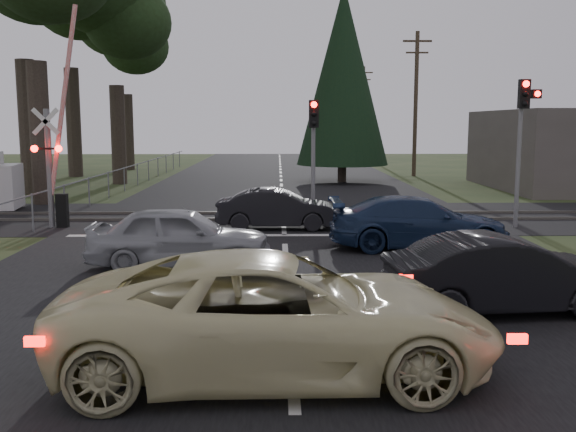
{
  "coord_description": "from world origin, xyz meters",
  "views": [
    {
      "loc": [
        -0.19,
        -10.78,
        3.35
      ],
      "look_at": [
        0.03,
        3.33,
        1.3
      ],
      "focal_mm": 40.0,
      "sensor_mm": 36.0,
      "label": 1
    }
  ],
  "objects_px": {
    "cream_coupe": "(278,315)",
    "dark_hatchback": "(504,275)",
    "utility_pole_mid": "(416,101)",
    "dark_car_far": "(278,209)",
    "blue_sedan": "(418,223)",
    "crossing_signal": "(56,164)",
    "traffic_signal_center": "(314,140)",
    "silver_car": "(180,237)",
    "utility_pole_far": "(363,110)",
    "traffic_signal_right": "(523,124)"
  },
  "relations": [
    {
      "from": "crossing_signal",
      "to": "blue_sedan",
      "type": "bearing_deg",
      "value": -18.37
    },
    {
      "from": "traffic_signal_right",
      "to": "traffic_signal_center",
      "type": "height_order",
      "value": "traffic_signal_right"
    },
    {
      "from": "blue_sedan",
      "to": "dark_car_far",
      "type": "relative_size",
      "value": 1.24
    },
    {
      "from": "utility_pole_mid",
      "to": "dark_hatchback",
      "type": "distance_m",
      "value": 30.41
    },
    {
      "from": "dark_hatchback",
      "to": "dark_car_far",
      "type": "height_order",
      "value": "dark_hatchback"
    },
    {
      "from": "utility_pole_far",
      "to": "utility_pole_mid",
      "type": "bearing_deg",
      "value": -90.0
    },
    {
      "from": "traffic_signal_right",
      "to": "blue_sedan",
      "type": "relative_size",
      "value": 0.98
    },
    {
      "from": "utility_pole_mid",
      "to": "cream_coupe",
      "type": "height_order",
      "value": "utility_pole_mid"
    },
    {
      "from": "traffic_signal_right",
      "to": "utility_pole_mid",
      "type": "bearing_deg",
      "value": 87.34
    },
    {
      "from": "blue_sedan",
      "to": "silver_car",
      "type": "bearing_deg",
      "value": 110.1
    },
    {
      "from": "cream_coupe",
      "to": "crossing_signal",
      "type": "bearing_deg",
      "value": 28.24
    },
    {
      "from": "crossing_signal",
      "to": "utility_pole_mid",
      "type": "height_order",
      "value": "utility_pole_mid"
    },
    {
      "from": "dark_hatchback",
      "to": "utility_pole_far",
      "type": "bearing_deg",
      "value": -10.8
    },
    {
      "from": "crossing_signal",
      "to": "dark_car_far",
      "type": "distance_m",
      "value": 7.22
    },
    {
      "from": "silver_car",
      "to": "dark_hatchback",
      "type": "bearing_deg",
      "value": -122.63
    },
    {
      "from": "cream_coupe",
      "to": "utility_pole_mid",
      "type": "bearing_deg",
      "value": -16.63
    },
    {
      "from": "silver_car",
      "to": "dark_car_far",
      "type": "relative_size",
      "value": 1.09
    },
    {
      "from": "cream_coupe",
      "to": "silver_car",
      "type": "height_order",
      "value": "cream_coupe"
    },
    {
      "from": "cream_coupe",
      "to": "silver_car",
      "type": "bearing_deg",
      "value": 17.72
    },
    {
      "from": "traffic_signal_right",
      "to": "utility_pole_far",
      "type": "height_order",
      "value": "utility_pole_far"
    },
    {
      "from": "traffic_signal_right",
      "to": "dark_hatchback",
      "type": "xyz_separation_m",
      "value": [
        -3.73,
        -9.25,
        -2.63
      ]
    },
    {
      "from": "traffic_signal_center",
      "to": "dark_car_far",
      "type": "bearing_deg",
      "value": -134.38
    },
    {
      "from": "traffic_signal_center",
      "to": "dark_car_far",
      "type": "xyz_separation_m",
      "value": [
        -1.2,
        -1.23,
        -2.17
      ]
    },
    {
      "from": "crossing_signal",
      "to": "utility_pole_mid",
      "type": "distance_m",
      "value": 25.78
    },
    {
      "from": "utility_pole_mid",
      "to": "dark_car_far",
      "type": "distance_m",
      "value": 22.69
    },
    {
      "from": "dark_car_far",
      "to": "crossing_signal",
      "type": "bearing_deg",
      "value": 88.84
    },
    {
      "from": "traffic_signal_right",
      "to": "utility_pole_mid",
      "type": "relative_size",
      "value": 0.52
    },
    {
      "from": "utility_pole_mid",
      "to": "silver_car",
      "type": "xyz_separation_m",
      "value": [
        -10.98,
        -26.03,
        -4.01
      ]
    },
    {
      "from": "traffic_signal_center",
      "to": "utility_pole_far",
      "type": "height_order",
      "value": "utility_pole_far"
    },
    {
      "from": "traffic_signal_center",
      "to": "cream_coupe",
      "type": "distance_m",
      "value": 13.4
    },
    {
      "from": "utility_pole_mid",
      "to": "blue_sedan",
      "type": "height_order",
      "value": "utility_pole_mid"
    },
    {
      "from": "traffic_signal_center",
      "to": "utility_pole_mid",
      "type": "bearing_deg",
      "value": 68.79
    },
    {
      "from": "crossing_signal",
      "to": "traffic_signal_center",
      "type": "distance_m",
      "value": 8.36
    },
    {
      "from": "cream_coupe",
      "to": "blue_sedan",
      "type": "relative_size",
      "value": 1.22
    },
    {
      "from": "utility_pole_mid",
      "to": "silver_car",
      "type": "height_order",
      "value": "utility_pole_mid"
    },
    {
      "from": "crossing_signal",
      "to": "utility_pole_far",
      "type": "bearing_deg",
      "value": 70.77
    },
    {
      "from": "utility_pole_far",
      "to": "silver_car",
      "type": "distance_m",
      "value": 52.35
    },
    {
      "from": "dark_hatchback",
      "to": "silver_car",
      "type": "relative_size",
      "value": 0.99
    },
    {
      "from": "traffic_signal_center",
      "to": "silver_car",
      "type": "distance_m",
      "value": 7.84
    },
    {
      "from": "cream_coupe",
      "to": "dark_hatchback",
      "type": "height_order",
      "value": "cream_coupe"
    },
    {
      "from": "dark_hatchback",
      "to": "silver_car",
      "type": "height_order",
      "value": "silver_car"
    },
    {
      "from": "utility_pole_mid",
      "to": "silver_car",
      "type": "distance_m",
      "value": 28.53
    },
    {
      "from": "utility_pole_far",
      "to": "dark_hatchback",
      "type": "distance_m",
      "value": 55.12
    },
    {
      "from": "traffic_signal_right",
      "to": "utility_pole_far",
      "type": "bearing_deg",
      "value": 88.8
    },
    {
      "from": "traffic_signal_center",
      "to": "blue_sedan",
      "type": "distance_m",
      "value": 5.6
    },
    {
      "from": "dark_hatchback",
      "to": "cream_coupe",
      "type": "bearing_deg",
      "value": 118.46
    },
    {
      "from": "dark_hatchback",
      "to": "blue_sedan",
      "type": "relative_size",
      "value": 0.87
    },
    {
      "from": "utility_pole_far",
      "to": "cream_coupe",
      "type": "xyz_separation_m",
      "value": [
        -8.7,
        -57.52,
        -3.91
      ]
    },
    {
      "from": "dark_car_far",
      "to": "traffic_signal_right",
      "type": "bearing_deg",
      "value": -88.28
    },
    {
      "from": "utility_pole_far",
      "to": "silver_car",
      "type": "xyz_separation_m",
      "value": [
        -10.98,
        -51.03,
        -4.01
      ]
    }
  ]
}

